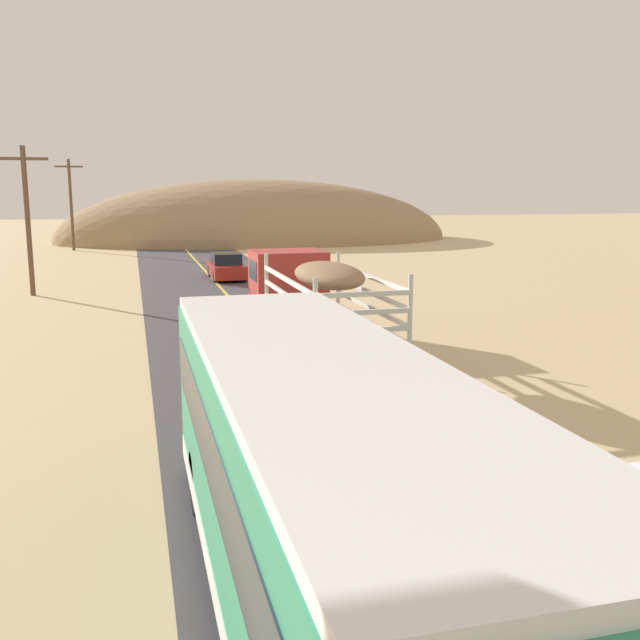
{
  "coord_description": "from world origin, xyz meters",
  "views": [
    {
      "loc": [
        -4.29,
        -7.39,
        5.07
      ],
      "look_at": [
        0.0,
        8.91,
        1.94
      ],
      "focal_mm": 39.9,
      "sensor_mm": 36.0,
      "label": 1
    }
  ],
  "objects_px": {
    "livestock_truck": "(302,291)",
    "bus": "(322,484)",
    "power_pole_far": "(71,202)",
    "power_pole_mid": "(27,216)",
    "car_far": "(227,267)"
  },
  "relations": [
    {
      "from": "car_far",
      "to": "power_pole_far",
      "type": "xyz_separation_m",
      "value": [
        -9.84,
        22.27,
        3.31
      ]
    },
    {
      "from": "power_pole_mid",
      "to": "bus",
      "type": "bearing_deg",
      "value": -76.91
    },
    {
      "from": "bus",
      "to": "power_pole_mid",
      "type": "height_order",
      "value": "power_pole_mid"
    },
    {
      "from": "car_far",
      "to": "power_pole_mid",
      "type": "relative_size",
      "value": 0.63
    },
    {
      "from": "car_far",
      "to": "power_pole_far",
      "type": "relative_size",
      "value": 0.59
    },
    {
      "from": "livestock_truck",
      "to": "bus",
      "type": "relative_size",
      "value": 0.97
    },
    {
      "from": "car_far",
      "to": "power_pole_mid",
      "type": "bearing_deg",
      "value": -158.62
    },
    {
      "from": "livestock_truck",
      "to": "power_pole_far",
      "type": "xyz_separation_m",
      "value": [
        -10.02,
        40.13,
        2.21
      ]
    },
    {
      "from": "bus",
      "to": "power_pole_far",
      "type": "distance_m",
      "value": 55.48
    },
    {
      "from": "livestock_truck",
      "to": "car_far",
      "type": "bearing_deg",
      "value": 90.58
    },
    {
      "from": "power_pole_far",
      "to": "bus",
      "type": "bearing_deg",
      "value": -83.04
    },
    {
      "from": "car_far",
      "to": "power_pole_far",
      "type": "height_order",
      "value": "power_pole_far"
    },
    {
      "from": "bus",
      "to": "livestock_truck",
      "type": "bearing_deg",
      "value": 77.51
    },
    {
      "from": "bus",
      "to": "power_pole_mid",
      "type": "bearing_deg",
      "value": 103.09
    },
    {
      "from": "bus",
      "to": "power_pole_mid",
      "type": "xyz_separation_m",
      "value": [
        -6.72,
        28.9,
        2.05
      ]
    }
  ]
}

